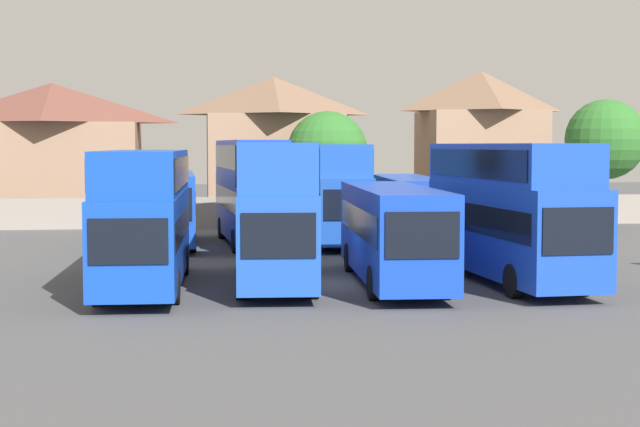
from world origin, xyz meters
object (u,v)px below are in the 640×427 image
object	(u,v)px
bus_7	(337,187)
house_terrace_centre	(273,146)
bus_6	(250,186)
bus_8	(408,205)
bus_5	(167,204)
tree_behind_wall	(605,140)
bus_1	(145,211)
bus_2	(275,205)
bus_4	(509,204)
tree_left_of_lot	(327,152)
bus_3	(393,229)
house_terrace_right	(480,143)
house_terrace_left	(53,150)

from	to	relation	value
bus_7	house_terrace_centre	size ratio (longest dim) A/B	1.20
bus_6	bus_8	distance (m)	7.89
bus_5	tree_behind_wall	xyz separation A→B (m)	(25.62, 8.18, 3.18)
bus_1	bus_6	bearing A→B (deg)	164.69
bus_1	tree_behind_wall	distance (m)	34.29
bus_2	bus_4	distance (m)	8.27
bus_4	tree_behind_wall	xyz separation A→B (m)	(13.22, 22.37, 2.41)
bus_5	tree_left_of_lot	distance (m)	16.02
bus_7	bus_5	bearing A→B (deg)	-83.37
bus_4	tree_left_of_lot	distance (m)	27.08
bus_3	house_terrace_centre	world-z (taller)	house_terrace_centre
bus_3	tree_behind_wall	bearing A→B (deg)	144.74
bus_7	bus_2	bearing A→B (deg)	-13.50
bus_5	bus_8	world-z (taller)	bus_5
bus_1	bus_6	xyz separation A→B (m)	(4.34, 14.19, 0.22)
bus_5	house_terrace_centre	bearing A→B (deg)	158.54
house_terrace_right	bus_5	bearing A→B (deg)	-140.78
bus_6	house_terrace_left	world-z (taller)	house_terrace_left
bus_5	bus_7	bearing A→B (deg)	92.36
bus_2	tree_behind_wall	world-z (taller)	tree_behind_wall
bus_4	tree_left_of_lot	bearing A→B (deg)	-177.40
bus_1	bus_4	bearing A→B (deg)	91.22
bus_5	bus_4	bearing A→B (deg)	39.79
bus_1	house_terrace_centre	size ratio (longest dim) A/B	1.18
bus_1	bus_4	distance (m)	12.72
bus_2	house_terrace_centre	xyz separation A→B (m)	(2.37, 31.44, 2.02)
bus_4	bus_8	xyz separation A→B (m)	(-0.56, 14.21, -0.90)
bus_3	tree_behind_wall	size ratio (longest dim) A/B	1.49
bus_1	tree_left_of_lot	world-z (taller)	tree_left_of_lot
tree_left_of_lot	house_terrace_right	bearing A→B (deg)	20.09
bus_3	house_terrace_centre	bearing A→B (deg)	-174.34
bus_3	house_terrace_centre	xyz separation A→B (m)	(-1.71, 31.98, 2.86)
bus_8	house_terrace_centre	world-z (taller)	house_terrace_centre
bus_2	bus_3	distance (m)	4.20
house_terrace_centre	bus_7	bearing A→B (deg)	-83.99
bus_4	bus_6	size ratio (longest dim) A/B	0.97
bus_1	bus_7	world-z (taller)	bus_7
bus_2	bus_6	world-z (taller)	bus_6
bus_5	house_terrace_left	distance (m)	19.41
bus_6	bus_7	xyz separation A→B (m)	(4.32, 0.43, -0.11)
house_terrace_right	tree_behind_wall	xyz separation A→B (m)	(5.17, -8.51, 0.16)
house_terrace_right	tree_left_of_lot	xyz separation A→B (m)	(-10.97, -4.01, -0.59)
bus_1	house_terrace_centre	distance (m)	32.67
bus_6	house_terrace_right	size ratio (longest dim) A/B	1.15
bus_5	tree_left_of_lot	xyz separation A→B (m)	(9.48, 12.68, 2.43)
bus_2	house_terrace_centre	bearing A→B (deg)	179.12
tree_behind_wall	bus_4	bearing A→B (deg)	-120.59
bus_1	house_terrace_left	size ratio (longest dim) A/B	0.97
house_terrace_centre	bus_2	bearing A→B (deg)	-94.31
tree_behind_wall	bus_2	bearing A→B (deg)	-134.52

